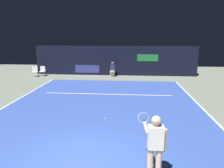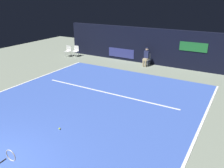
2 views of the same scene
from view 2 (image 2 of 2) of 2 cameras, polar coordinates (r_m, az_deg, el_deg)
The scene contains 10 objects.
ground_plane at distance 10.50m, azimuth -7.46°, elevation -6.12°, with size 29.07×29.07×0.00m, color gray.
court_surface at distance 10.50m, azimuth -7.46°, elevation -6.10°, with size 9.89×12.10×0.01m, color #3856B2.
line_sideline_left at distance 8.76m, azimuth 19.63°, elevation -13.16°, with size 0.10×12.10×0.01m, color white.
line_sideline_right at distance 13.83m, azimuth -23.77°, elevation -0.91°, with size 0.10×12.10×0.01m, color white.
line_service at distance 12.06m, azimuth -1.35°, elevation -2.15°, with size 7.71×0.10×0.01m, color white.
back_wall at distance 17.24m, azimuth 10.03°, elevation 9.11°, with size 14.34×0.33×2.60m.
line_judge_on_chair at distance 16.75m, azimuth 8.47°, elevation 6.71°, with size 0.46×0.54×1.32m.
courtside_chair_near at distance 19.60m, azimuth -8.94°, elevation 8.21°, with size 0.49×0.47×0.88m.
courtside_chair_far at distance 19.72m, azimuth -10.77°, elevation 8.18°, with size 0.51×0.49×0.88m.
tennis_ball at distance 9.11m, azimuth -12.83°, elevation -10.70°, with size 0.07×0.07×0.07m, color #CCE033.
Camera 2 is at (5.86, -2.25, 4.76)m, focal length 36.99 mm.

